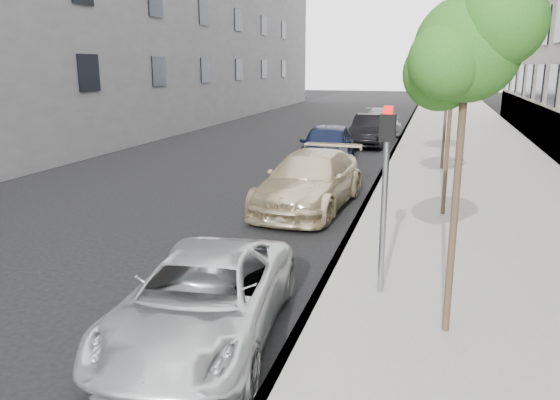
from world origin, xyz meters
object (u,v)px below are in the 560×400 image
at_px(signal_pole, 385,179).
at_px(sedan_blue, 327,145).
at_px(suv, 310,181).
at_px(sedan_black, 371,130).
at_px(sedan_rear, 381,121).
at_px(tree_mid, 457,37).
at_px(tree_near, 470,49).
at_px(minivan, 203,299).
at_px(tree_far, 450,62).

bearing_deg(signal_pole, sedan_blue, 107.60).
relative_size(suv, sedan_black, 1.16).
relative_size(signal_pole, sedan_black, 0.68).
distance_m(sedan_black, sedan_rear, 5.20).
height_order(tree_mid, suv, tree_mid).
height_order(tree_near, sedan_blue, tree_near).
xyz_separation_m(tree_mid, minivan, (-3.33, -7.45, -3.84)).
distance_m(minivan, suv, 7.67).
bearing_deg(tree_mid, sedan_rear, 100.57).
distance_m(tree_far, sedan_blue, 5.28).
bearing_deg(sedan_black, signal_pole, -80.25).
xyz_separation_m(tree_mid, sedan_rear, (-3.33, 17.83, -3.77)).
xyz_separation_m(tree_mid, signal_pole, (-1.06, -5.38, -2.40)).
xyz_separation_m(minivan, suv, (-0.21, 7.66, 0.14)).
bearing_deg(tree_near, tree_mid, 90.00).
bearing_deg(sedan_black, minivan, -87.42).
relative_size(tree_near, sedan_black, 1.05).
bearing_deg(tree_near, tree_far, 90.00).
distance_m(tree_far, sedan_rear, 12.25).
bearing_deg(tree_near, signal_pole, 133.49).
bearing_deg(sedan_rear, sedan_blue, -104.40).
bearing_deg(sedan_blue, sedan_rear, 80.52).
xyz_separation_m(tree_near, signal_pole, (-1.06, 1.12, -1.94)).
bearing_deg(signal_pole, sedan_black, 99.55).
distance_m(tree_near, minivan, 4.84).
bearing_deg(sedan_rear, tree_far, -83.22).
distance_m(signal_pole, suv, 6.25).
xyz_separation_m(signal_pole, sedan_blue, (-3.23, 11.86, -1.23)).
relative_size(tree_far, suv, 0.89).
bearing_deg(sedan_blue, tree_mid, -61.15).
bearing_deg(suv, sedan_rear, 93.42).
bearing_deg(signal_pole, minivan, -135.23).
bearing_deg(suv, sedan_blue, 100.95).
xyz_separation_m(tree_near, sedan_rear, (-3.33, 24.33, -3.32)).
height_order(signal_pole, minivan, signal_pole).
xyz_separation_m(tree_far, minivan, (-3.33, -13.95, -3.29)).
distance_m(minivan, sedan_blue, 13.96).
height_order(sedan_blue, sedan_black, sedan_blue).
distance_m(tree_near, tree_mid, 6.52).
xyz_separation_m(tree_far, sedan_blue, (-4.29, -0.03, -3.09)).
distance_m(tree_mid, signal_pole, 5.99).
bearing_deg(signal_pole, tree_near, -44.13).
height_order(tree_far, minivan, tree_far).
height_order(tree_mid, minivan, tree_mid).
height_order(tree_near, tree_mid, tree_mid).
distance_m(sedan_blue, sedan_rear, 11.40).
distance_m(tree_near, suv, 8.25).
bearing_deg(minivan, tree_near, 9.83).
bearing_deg(tree_far, suv, -119.32).
bearing_deg(suv, tree_near, -58.15).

